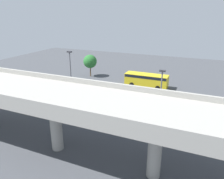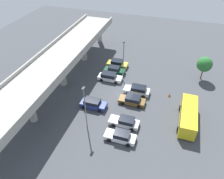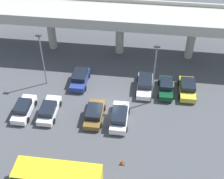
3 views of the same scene
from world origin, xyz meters
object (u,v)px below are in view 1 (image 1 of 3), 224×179
parked_car_0 (174,107)px  parked_car_3 (119,99)px  parked_car_2 (123,118)px  lamp_post_near_aisle (71,74)px  tree_front_left (90,61)px  parked_car_6 (54,103)px  traffic_cone (112,86)px  lamp_post_mid_lot (161,95)px  parked_car_1 (153,104)px  parked_car_4 (103,95)px  shuttle_bus (146,79)px  parked_car_7 (39,101)px  parked_car_5 (68,107)px

parked_car_0 → parked_car_3: (8.53, 0.28, -0.03)m
parked_car_2 → lamp_post_near_aisle: bearing=74.4°
parked_car_2 → tree_front_left: 23.33m
parked_car_6 → lamp_post_near_aisle: (-1.80, -2.32, 4.19)m
lamp_post_near_aisle → tree_front_left: lamp_post_near_aisle is taller
parked_car_0 → traffic_cone: (12.50, -5.89, -0.41)m
parked_car_6 → tree_front_left: tree_front_left is taller
parked_car_2 → lamp_post_mid_lot: size_ratio=0.60×
parked_car_1 → tree_front_left: 20.94m
parked_car_4 → lamp_post_near_aisle: bearing=-43.4°
parked_car_6 → shuttle_bus: 18.41m
parked_car_3 → lamp_post_near_aisle: 8.57m
parked_car_2 → parked_car_7: 14.15m
lamp_post_mid_lot → parked_car_4: bearing=-28.9°
parked_car_2 → lamp_post_mid_lot: (-4.46, -0.67, 3.69)m
parked_car_2 → parked_car_7: (14.15, -0.16, -0.01)m
parked_car_1 → parked_car_3: bearing=-89.0°
parked_car_1 → lamp_post_near_aisle: size_ratio=0.56×
parked_car_4 → lamp_post_mid_lot: bearing=61.1°
lamp_post_near_aisle → parked_car_6: bearing=52.2°
parked_car_3 → parked_car_6: 10.21m
parked_car_0 → parked_car_5: 15.54m
parked_car_4 → lamp_post_near_aisle: 6.64m
lamp_post_near_aisle → parked_car_1: bearing=-163.2°
traffic_cone → parked_car_7: bearing=59.6°
parked_car_7 → shuttle_bus: (-12.96, -15.51, 0.78)m
parked_car_3 → parked_car_7: (11.14, 6.05, 0.04)m
parked_car_3 → parked_car_0: bearing=91.8°
parked_car_1 → tree_front_left: bearing=-123.9°
parked_car_6 → parked_car_7: bearing=93.9°
parked_car_6 → parked_car_2: bearing=-91.8°
parked_car_4 → parked_car_6: 8.12m
parked_car_5 → lamp_post_mid_lot: lamp_post_mid_lot is taller
shuttle_bus → traffic_cone: size_ratio=11.70×
parked_car_4 → lamp_post_near_aisle: (3.57, 3.78, 4.14)m
parked_car_0 → parked_car_7: bearing=-72.2°
parked_car_4 → lamp_post_mid_lot: (-10.47, 5.78, 3.67)m
parked_car_1 → parked_car_7: parked_car_7 is taller
parked_car_0 → parked_car_6: parked_car_0 is taller
parked_car_3 → parked_car_7: parked_car_7 is taller
parked_car_2 → shuttle_bus: (1.19, -15.67, 0.77)m
parked_car_7 → lamp_post_mid_lot: 18.98m
parked_car_1 → tree_front_left: size_ratio=0.97×
shuttle_bus → lamp_post_mid_lot: bearing=-69.3°
parked_car_2 → traffic_cone: bearing=29.4°
parked_car_5 → traffic_cone: bearing=-7.9°
tree_front_left → traffic_cone: (-7.78, 5.50, -3.08)m
parked_car_1 → parked_car_4: bearing=-91.0°
lamp_post_mid_lot → tree_front_left: (19.22, -17.20, -1.04)m
parked_car_3 → parked_car_5: 8.29m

